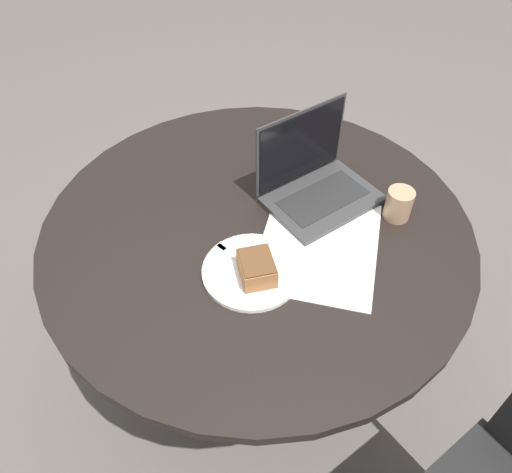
# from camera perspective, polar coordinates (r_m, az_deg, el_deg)

# --- Properties ---
(ground_plane) EXTENTS (12.00, 12.00, 0.00)m
(ground_plane) POSITION_cam_1_polar(r_m,az_deg,el_deg) (1.93, 0.21, -14.15)
(ground_plane) COLOR #4C4742
(dining_table) EXTENTS (1.16, 1.16, 0.73)m
(dining_table) POSITION_cam_1_polar(r_m,az_deg,el_deg) (1.44, 0.27, -2.27)
(dining_table) COLOR black
(dining_table) RESTS_ON ground_plane
(paper_document) EXTENTS (0.43, 0.37, 0.00)m
(paper_document) POSITION_cam_1_polar(r_m,az_deg,el_deg) (1.30, 7.40, -0.96)
(paper_document) COLOR white
(paper_document) RESTS_ON dining_table
(plate) EXTENTS (0.24, 0.24, 0.01)m
(plate) POSITION_cam_1_polar(r_m,az_deg,el_deg) (1.22, -0.32, -3.97)
(plate) COLOR silver
(plate) RESTS_ON dining_table
(cake_slice) EXTENTS (0.11, 0.10, 0.06)m
(cake_slice) POSITION_cam_1_polar(r_m,az_deg,el_deg) (1.18, 0.52, -3.61)
(cake_slice) COLOR brown
(cake_slice) RESTS_ON plate
(fork) EXTENTS (0.13, 0.14, 0.00)m
(fork) POSITION_cam_1_polar(r_m,az_deg,el_deg) (1.24, -2.04, -2.49)
(fork) COLOR silver
(fork) RESTS_ON plate
(coffee_glass) EXTENTS (0.07, 0.07, 0.09)m
(coffee_glass) POSITION_cam_1_polar(r_m,az_deg,el_deg) (1.39, 16.17, 3.56)
(coffee_glass) COLOR #997556
(coffee_glass) RESTS_ON dining_table
(laptop) EXTENTS (0.35, 0.37, 0.24)m
(laptop) POSITION_cam_1_polar(r_m,az_deg,el_deg) (1.40, 7.09, 5.96)
(laptop) COLOR #2D2D2D
(laptop) RESTS_ON dining_table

